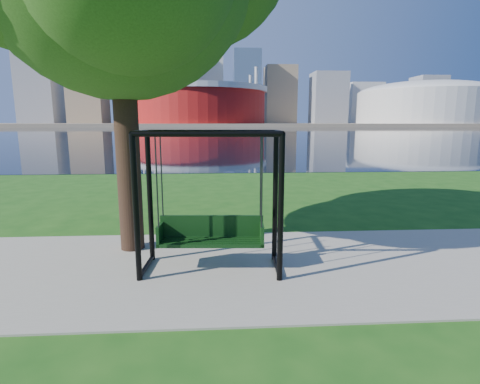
{
  "coord_description": "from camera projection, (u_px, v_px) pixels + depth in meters",
  "views": [
    {
      "loc": [
        -0.49,
        -6.75,
        2.52
      ],
      "look_at": [
        -0.07,
        0.0,
        1.27
      ],
      "focal_mm": 28.0,
      "sensor_mm": 36.0,
      "label": 1
    }
  ],
  "objects": [
    {
      "name": "path",
      "position": [
        246.0,
        267.0,
        6.62
      ],
      "size": [
        120.0,
        4.0,
        0.03
      ],
      "primitive_type": "cube",
      "color": "#9E937F",
      "rests_on": "ground"
    },
    {
      "name": "river",
      "position": [
        218.0,
        132.0,
        107.19
      ],
      "size": [
        900.0,
        180.0,
        0.02
      ],
      "primitive_type": "cube",
      "color": "black",
      "rests_on": "ground"
    },
    {
      "name": "ground",
      "position": [
        244.0,
        257.0,
        7.11
      ],
      "size": [
        900.0,
        900.0,
        0.0
      ],
      "primitive_type": "plane",
      "color": "#1E5114",
      "rests_on": "ground"
    },
    {
      "name": "arena",
      "position": [
        424.0,
        102.0,
        243.11
      ],
      "size": [
        84.0,
        84.0,
        26.56
      ],
      "color": "beige",
      "rests_on": "far_bank"
    },
    {
      "name": "stadium",
      "position": [
        201.0,
        104.0,
        234.49
      ],
      "size": [
        83.0,
        83.0,
        32.0
      ],
      "color": "maroon",
      "rests_on": "far_bank"
    },
    {
      "name": "far_bank",
      "position": [
        217.0,
        125.0,
        307.19
      ],
      "size": [
        900.0,
        228.0,
        2.0
      ],
      "primitive_type": "cube",
      "color": "#937F60",
      "rests_on": "ground"
    },
    {
      "name": "skyline",
      "position": [
        211.0,
        82.0,
        313.69
      ],
      "size": [
        392.0,
        66.0,
        96.5
      ],
      "color": "gray",
      "rests_on": "far_bank"
    },
    {
      "name": "swing",
      "position": [
        211.0,
        205.0,
        6.3
      ],
      "size": [
        2.41,
        1.16,
        2.4
      ],
      "rotation": [
        0.0,
        0.0,
        -0.06
      ],
      "color": "black",
      "rests_on": "ground"
    }
  ]
}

